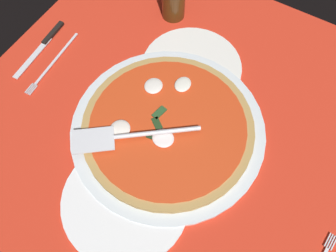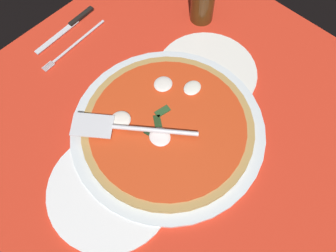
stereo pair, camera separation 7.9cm
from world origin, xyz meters
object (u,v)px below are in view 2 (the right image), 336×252
object	(u,v)px
pizza	(168,126)
pizza_server	(127,128)
dinner_plate_left	(110,190)
place_setting_far	(72,36)
dinner_plate_right	(206,72)

from	to	relation	value
pizza	pizza_server	xyz separation A→B (cm)	(-6.96, 5.16, 2.02)
dinner_plate_left	place_setting_far	size ratio (longest dim) A/B	1.19
pizza	pizza_server	bearing A→B (deg)	143.45
dinner_plate_left	place_setting_far	distance (cm)	42.73
dinner_plate_left	pizza_server	world-z (taller)	pizza_server
dinner_plate_left	pizza	distance (cm)	18.17
place_setting_far	pizza_server	bearing A→B (deg)	69.08
dinner_plate_left	dinner_plate_right	xyz separation A→B (cm)	(35.71, 4.75, 0.00)
place_setting_far	dinner_plate_right	bearing A→B (deg)	111.04
pizza_server	dinner_plate_left	bearing A→B (deg)	81.53
dinner_plate_right	place_setting_far	world-z (taller)	place_setting_far
dinner_plate_left	dinner_plate_right	bearing A→B (deg)	7.57
pizza	dinner_plate_left	bearing A→B (deg)	-176.71
dinner_plate_right	pizza_server	distance (cm)	24.88
dinner_plate_right	pizza_server	world-z (taller)	pizza_server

